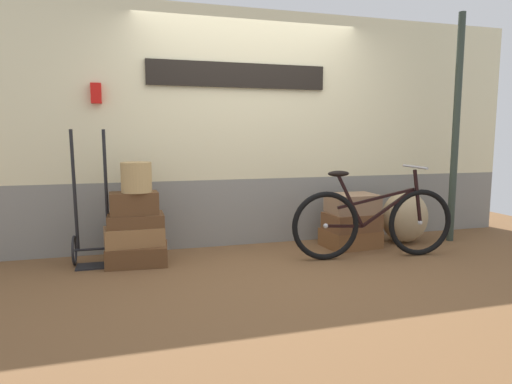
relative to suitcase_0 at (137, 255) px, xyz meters
name	(u,v)px	position (x,y,z in m)	size (l,w,h in m)	color
ground	(271,264)	(1.27, -0.27, -0.13)	(8.77, 5.20, 0.06)	brown
station_building	(249,129)	(1.28, 0.57, 1.22)	(6.77, 0.74, 2.62)	gray
suitcase_0	(137,255)	(0.00, 0.00, 0.00)	(0.57, 0.39, 0.19)	brown
suitcase_1	(134,236)	(-0.02, 0.02, 0.18)	(0.55, 0.33, 0.18)	olive
suitcase_2	(136,220)	(0.00, 0.05, 0.33)	(0.53, 0.34, 0.12)	brown
suitcase_3	(134,203)	(-0.02, 0.04, 0.50)	(0.45, 0.26, 0.22)	brown
suitcase_4	(350,238)	(2.32, 0.05, 0.00)	(0.58, 0.45, 0.20)	brown
suitcase_5	(352,222)	(2.32, 0.02, 0.20)	(0.56, 0.40, 0.19)	brown
suitcase_6	(352,203)	(2.32, 0.03, 0.40)	(0.51, 0.41, 0.21)	#937051
wicker_basket	(136,177)	(0.02, 0.02, 0.75)	(0.29, 0.29, 0.29)	tan
luggage_trolley	(92,233)	(-0.41, 0.12, 0.21)	(0.37, 0.37, 1.30)	black
burlap_sack	(405,217)	(3.03, 0.06, 0.20)	(0.55, 0.46, 0.60)	tan
bicycle	(373,222)	(2.32, -0.42, 0.27)	(1.71, 0.46, 0.94)	black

